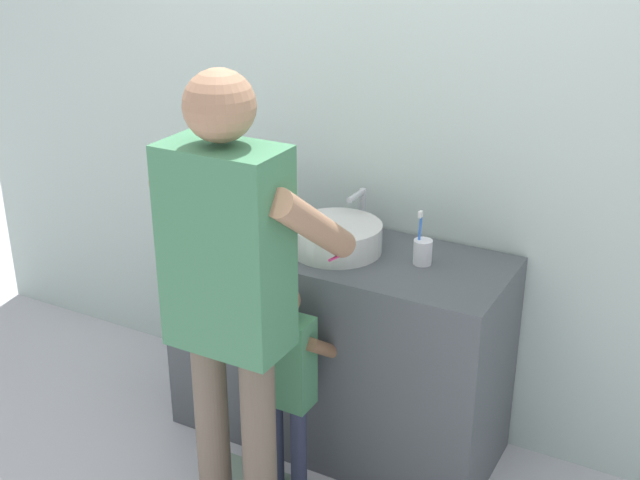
% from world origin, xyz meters
% --- Properties ---
extents(ground_plane, '(14.00, 14.00, 0.00)m').
position_xyz_m(ground_plane, '(0.00, 0.00, 0.00)').
color(ground_plane, silver).
extents(back_wall, '(4.40, 0.08, 2.70)m').
position_xyz_m(back_wall, '(0.00, 0.62, 1.35)').
color(back_wall, silver).
rests_on(back_wall, ground).
extents(vanity_cabinet, '(1.33, 0.54, 0.86)m').
position_xyz_m(vanity_cabinet, '(0.00, 0.30, 0.43)').
color(vanity_cabinet, '#4C5156').
rests_on(vanity_cabinet, ground).
extents(sink_basin, '(0.35, 0.35, 0.11)m').
position_xyz_m(sink_basin, '(0.00, 0.28, 0.92)').
color(sink_basin, silver).
rests_on(sink_basin, vanity_cabinet).
extents(faucet, '(0.18, 0.14, 0.18)m').
position_xyz_m(faucet, '(0.00, 0.49, 0.94)').
color(faucet, '#B7BABF').
rests_on(faucet, vanity_cabinet).
extents(toothbrush_cup, '(0.07, 0.07, 0.21)m').
position_xyz_m(toothbrush_cup, '(0.33, 0.33, 0.91)').
color(toothbrush_cup, silver).
rests_on(toothbrush_cup, vanity_cabinet).
extents(soap_bottle, '(0.06, 0.06, 0.17)m').
position_xyz_m(soap_bottle, '(-0.30, 0.30, 0.93)').
color(soap_bottle, '#B27FC6').
rests_on(soap_bottle, vanity_cabinet).
extents(child_toddler, '(0.27, 0.27, 0.88)m').
position_xyz_m(child_toddler, '(0.00, -0.10, 0.53)').
color(child_toddler, '#2D334C').
rests_on(child_toddler, ground).
extents(adult_parent, '(0.52, 0.55, 1.68)m').
position_xyz_m(adult_parent, '(-0.05, -0.36, 1.01)').
color(adult_parent, '#6B5B4C').
rests_on(adult_parent, ground).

